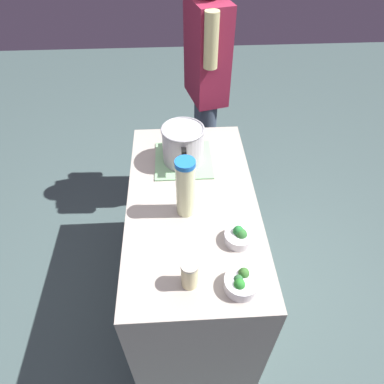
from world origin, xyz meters
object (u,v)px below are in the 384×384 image
object	(u,v)px
lemonade_pitcher	(186,188)
person_cook	(206,90)
mason_jar	(190,274)
broccoli_bowl_center	(241,283)
cooking_pot	(183,144)
broccoli_bowl_front	(239,236)

from	to	relation	value
lemonade_pitcher	person_cook	distance (m)	1.04
mason_jar	broccoli_bowl_center	xyz separation A→B (m)	(-0.03, -0.19, -0.04)
broccoli_bowl_center	person_cook	bearing A→B (deg)	0.52
lemonade_pitcher	broccoli_bowl_center	bearing A→B (deg)	-154.68
mason_jar	person_cook	bearing A→B (deg)	-7.37
cooking_pot	lemonade_pitcher	size ratio (longest dim) A/B	0.97
broccoli_bowl_front	person_cook	world-z (taller)	person_cook
broccoli_bowl_center	broccoli_bowl_front	bearing A→B (deg)	-6.70
mason_jar	broccoli_bowl_center	bearing A→B (deg)	-97.95
broccoli_bowl_center	person_cook	distance (m)	1.42
lemonade_pitcher	person_cook	size ratio (longest dim) A/B	0.18
cooking_pot	person_cook	world-z (taller)	person_cook
cooking_pot	mason_jar	size ratio (longest dim) A/B	2.23
lemonade_pitcher	broccoli_bowl_front	size ratio (longest dim) A/B	2.45
mason_jar	broccoli_bowl_front	world-z (taller)	mason_jar
cooking_pot	mason_jar	xyz separation A→B (m)	(-0.74, 0.01, -0.05)
lemonade_pitcher	person_cook	bearing A→B (deg)	-9.94
lemonade_pitcher	cooking_pot	bearing A→B (deg)	-0.47
broccoli_bowl_center	mason_jar	bearing A→B (deg)	82.05
broccoli_bowl_front	lemonade_pitcher	bearing A→B (deg)	49.74
cooking_pot	lemonade_pitcher	bearing A→B (deg)	179.53
broccoli_bowl_center	cooking_pot	bearing A→B (deg)	13.72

